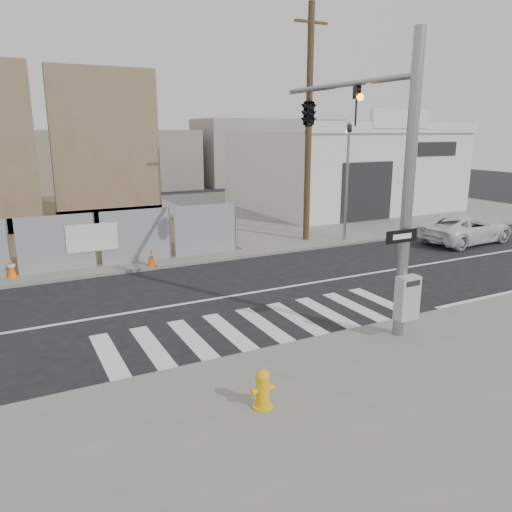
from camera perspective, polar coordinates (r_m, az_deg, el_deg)
name	(u,v)px	position (r m, az deg, el deg)	size (l,w,h in m)	color
ground	(225,297)	(15.36, -3.57, -4.72)	(100.00, 100.00, 0.00)	black
sidewalk_far	(121,223)	(28.36, -15.14, 3.72)	(50.00, 20.00, 0.12)	slate
signal_pole	(337,137)	(14.01, 9.30, 13.23)	(0.96, 5.87, 7.00)	gray
far_signal_pole	(348,165)	(22.67, 10.42, 10.19)	(0.16, 0.20, 5.60)	gray
concrete_wall_right	(107,161)	(27.95, -16.63, 10.34)	(5.50, 1.30, 8.00)	brown
auto_shop	(342,169)	(33.00, 9.77, 9.75)	(12.00, 10.20, 5.95)	silver
utility_pole_right	(309,125)	(22.49, 6.05, 14.70)	(1.60, 0.28, 10.00)	brown
fire_hydrant	(263,389)	(9.22, 0.76, -14.95)	(0.44, 0.41, 0.72)	#EEB10D
suv	(466,229)	(24.48, 22.91, 2.88)	(2.13, 4.63, 1.29)	white
traffic_cone_c	(12,269)	(18.74, -26.16, -1.30)	(0.40, 0.40, 0.65)	orange
traffic_cone_d	(151,257)	(18.72, -11.89, -0.15)	(0.38, 0.38, 0.64)	#EC550C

